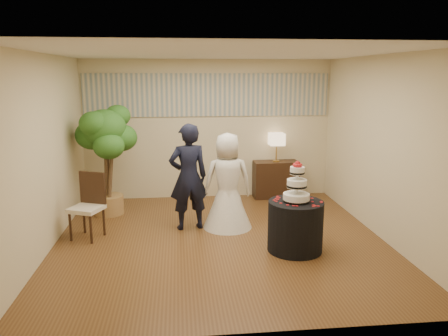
{
  "coord_description": "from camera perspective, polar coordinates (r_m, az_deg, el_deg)",
  "views": [
    {
      "loc": [
        -0.62,
        -6.32,
        2.5
      ],
      "look_at": [
        0.1,
        0.4,
        1.05
      ],
      "focal_mm": 35.0,
      "sensor_mm": 36.0,
      "label": 1
    }
  ],
  "objects": [
    {
      "name": "ficus_tree",
      "position": [
        8.07,
        -15.12,
        1.03
      ],
      "size": [
        1.04,
        1.04,
        2.01
      ],
      "primitive_type": null,
      "rotation": [
        0.0,
        0.0,
        -1.66
      ],
      "color": "#2F6720",
      "rests_on": "floor"
    },
    {
      "name": "floor",
      "position": [
        6.83,
        -0.49,
        -9.38
      ],
      "size": [
        5.0,
        5.0,
        0.0
      ],
      "primitive_type": "cube",
      "color": "brown",
      "rests_on": "ground"
    },
    {
      "name": "bride",
      "position": [
        7.15,
        0.47,
        -1.69
      ],
      "size": [
        0.83,
        0.83,
        1.59
      ],
      "primitive_type": "imported",
      "rotation": [
        0.0,
        0.0,
        3.16
      ],
      "color": "white",
      "rests_on": "floor"
    },
    {
      "name": "groom",
      "position": [
        7.1,
        -4.67,
        -1.18
      ],
      "size": [
        0.71,
        0.54,
        1.75
      ],
      "primitive_type": "imported",
      "rotation": [
        0.0,
        0.0,
        3.35
      ],
      "color": "black",
      "rests_on": "floor"
    },
    {
      "name": "wedding_cake",
      "position": [
        6.22,
        9.5,
        -1.75
      ],
      "size": [
        0.38,
        0.38,
        0.59
      ],
      "primitive_type": null,
      "color": "white",
      "rests_on": "cake_table"
    },
    {
      "name": "mural_border",
      "position": [
        8.83,
        -2.1,
        9.51
      ],
      "size": [
        4.9,
        0.02,
        0.85
      ],
      "primitive_type": "cube",
      "color": "#AAAC9C",
      "rests_on": "wall_back"
    },
    {
      "name": "wall_right",
      "position": [
        7.13,
        19.93,
        2.51
      ],
      "size": [
        0.06,
        5.0,
        2.8
      ],
      "primitive_type": "cube",
      "color": "beige",
      "rests_on": "ground"
    },
    {
      "name": "ceiling",
      "position": [
        6.36,
        -0.53,
        14.81
      ],
      "size": [
        5.0,
        5.0,
        0.0
      ],
      "primitive_type": "cube",
      "color": "white",
      "rests_on": "wall_back"
    },
    {
      "name": "cake_table",
      "position": [
        6.41,
        9.3,
        -7.5
      ],
      "size": [
        0.89,
        0.89,
        0.73
      ],
      "primitive_type": "cylinder",
      "rotation": [
        0.0,
        0.0,
        -0.14
      ],
      "color": "black",
      "rests_on": "floor"
    },
    {
      "name": "wall_back",
      "position": [
        8.91,
        -2.08,
        5.01
      ],
      "size": [
        5.0,
        0.06,
        2.8
      ],
      "primitive_type": "cube",
      "color": "beige",
      "rests_on": "ground"
    },
    {
      "name": "table_lamp",
      "position": [
        8.95,
        6.86,
        2.69
      ],
      "size": [
        0.3,
        0.3,
        0.58
      ],
      "primitive_type": null,
      "color": "beige",
      "rests_on": "console"
    },
    {
      "name": "console",
      "position": [
        9.08,
        6.76,
        -1.48
      ],
      "size": [
        0.92,
        0.43,
        0.76
      ],
      "primitive_type": "cube",
      "rotation": [
        0.0,
        0.0,
        0.03
      ],
      "color": "black",
      "rests_on": "floor"
    },
    {
      "name": "wall_left",
      "position": [
        6.69,
        -22.36,
        1.72
      ],
      "size": [
        0.06,
        5.0,
        2.8
      ],
      "primitive_type": "cube",
      "color": "beige",
      "rests_on": "ground"
    },
    {
      "name": "wall_front",
      "position": [
        4.02,
        2.96,
        -3.78
      ],
      "size": [
        5.0,
        0.06,
        2.8
      ],
      "primitive_type": "cube",
      "color": "beige",
      "rests_on": "ground"
    },
    {
      "name": "side_chair",
      "position": [
        7.07,
        -17.55,
        -4.85
      ],
      "size": [
        0.62,
        0.63,
        1.02
      ],
      "primitive_type": null,
      "rotation": [
        0.0,
        0.0,
        -0.4
      ],
      "color": "black",
      "rests_on": "floor"
    }
  ]
}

